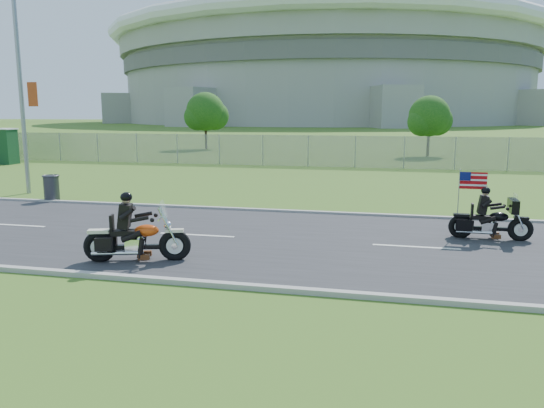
% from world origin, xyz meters
% --- Properties ---
extents(ground, '(420.00, 420.00, 0.00)m').
position_xyz_m(ground, '(0.00, 0.00, 0.00)').
color(ground, '#37571B').
rests_on(ground, ground).
extents(road, '(120.00, 8.00, 0.04)m').
position_xyz_m(road, '(0.00, 0.00, 0.02)').
color(road, '#28282B').
rests_on(road, ground).
extents(curb_north, '(120.00, 0.18, 0.12)m').
position_xyz_m(curb_north, '(0.00, 4.05, 0.05)').
color(curb_north, '#9E9B93').
rests_on(curb_north, ground).
extents(curb_south, '(120.00, 0.18, 0.12)m').
position_xyz_m(curb_south, '(0.00, -4.05, 0.05)').
color(curb_south, '#9E9B93').
rests_on(curb_south, ground).
extents(fence, '(60.00, 0.03, 2.00)m').
position_xyz_m(fence, '(-5.00, 20.00, 1.00)').
color(fence, gray).
rests_on(fence, ground).
extents(stadium, '(140.40, 140.40, 29.20)m').
position_xyz_m(stadium, '(-20.00, 170.00, 15.58)').
color(stadium, '#A3A099').
rests_on(stadium, ground).
extents(streetlight, '(0.90, 2.46, 10.00)m').
position_xyz_m(streetlight, '(-11.98, 6.22, 5.64)').
color(streetlight, gray).
rests_on(streetlight, ground).
extents(porta_toilet_a, '(1.10, 1.10, 2.30)m').
position_xyz_m(porta_toilet_a, '(-22.00, 17.00, 1.15)').
color(porta_toilet_a, '#143F1E').
rests_on(porta_toilet_a, ground).
extents(tree_fence_near, '(3.52, 3.28, 4.75)m').
position_xyz_m(tree_fence_near, '(6.04, 30.04, 2.97)').
color(tree_fence_near, '#382316').
rests_on(tree_fence_near, ground).
extents(tree_fence_mid, '(3.96, 3.69, 5.30)m').
position_xyz_m(tree_fence_mid, '(-13.95, 34.04, 3.30)').
color(tree_fence_mid, '#382316').
rests_on(tree_fence_mid, ground).
extents(motorcycle_lead, '(2.43, 1.08, 1.68)m').
position_xyz_m(motorcycle_lead, '(-2.46, -2.76, 0.53)').
color(motorcycle_lead, black).
rests_on(motorcycle_lead, ground).
extents(motorcycle_follow, '(2.20, 0.72, 1.83)m').
position_xyz_m(motorcycle_follow, '(5.99, 1.36, 0.51)').
color(motorcycle_follow, black).
rests_on(motorcycle_follow, ground).
extents(trash_can, '(0.68, 0.68, 1.02)m').
position_xyz_m(trash_can, '(-9.65, 4.30, 0.51)').
color(trash_can, '#313135').
rests_on(trash_can, ground).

